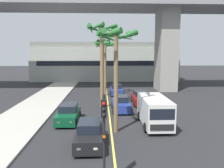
# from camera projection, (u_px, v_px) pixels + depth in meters

# --- Properties ---
(sidewalk_left) EXTENTS (4.80, 80.00, 0.15)m
(sidewalk_left) POSITION_uv_depth(u_px,v_px,m) (8.00, 130.00, 17.39)
(sidewalk_left) COLOR #ADA89E
(sidewalk_left) RESTS_ON ground
(lane_stripe_center) EXTENTS (0.14, 56.00, 0.01)m
(lane_stripe_center) POSITION_uv_depth(u_px,v_px,m) (108.00, 106.00, 25.67)
(lane_stripe_center) COLOR #DBCC4C
(lane_stripe_center) RESTS_ON ground
(bridge_overpass) EXTENTS (75.09, 8.00, 17.02)m
(bridge_overpass) POSITION_uv_depth(u_px,v_px,m) (112.00, 4.00, 34.85)
(bridge_overpass) COLOR gray
(bridge_overpass) RESTS_ON ground
(pier_building_backdrop) EXTENTS (31.59, 8.04, 8.31)m
(pier_building_backdrop) POSITION_uv_depth(u_px,v_px,m) (105.00, 62.00, 50.76)
(pier_building_backdrop) COLOR #ADB2A8
(pier_building_backdrop) RESTS_ON ground
(car_queue_front) EXTENTS (1.84, 4.10, 1.56)m
(car_queue_front) POSITION_uv_depth(u_px,v_px,m) (89.00, 134.00, 14.58)
(car_queue_front) COLOR black
(car_queue_front) RESTS_ON ground
(car_queue_second) EXTENTS (1.84, 4.10, 1.56)m
(car_queue_second) POSITION_uv_depth(u_px,v_px,m) (117.00, 90.00, 32.54)
(car_queue_second) COLOR navy
(car_queue_second) RESTS_ON ground
(car_queue_third) EXTENTS (1.91, 4.14, 1.56)m
(car_queue_third) POSITION_uv_depth(u_px,v_px,m) (140.00, 98.00, 26.54)
(car_queue_third) COLOR maroon
(car_queue_third) RESTS_ON ground
(car_queue_fourth) EXTENTS (1.87, 4.12, 1.56)m
(car_queue_fourth) POSITION_uv_depth(u_px,v_px,m) (68.00, 114.00, 19.50)
(car_queue_fourth) COLOR #0C4728
(car_queue_fourth) RESTS_ON ground
(car_queue_fifth) EXTENTS (1.85, 4.11, 1.56)m
(car_queue_fifth) POSITION_uv_depth(u_px,v_px,m) (121.00, 104.00, 23.40)
(car_queue_fifth) COLOR navy
(car_queue_fifth) RESTS_ON ground
(delivery_van) EXTENTS (2.20, 5.27, 2.36)m
(delivery_van) POSITION_uv_depth(u_px,v_px,m) (154.00, 111.00, 18.39)
(delivery_van) COLOR silver
(delivery_van) RESTS_ON ground
(traffic_light_median_near) EXTENTS (0.24, 0.37, 4.20)m
(traffic_light_median_near) POSITION_uv_depth(u_px,v_px,m) (104.00, 129.00, 9.66)
(traffic_light_median_near) COLOR black
(traffic_light_median_near) RESTS_ON ground
(palm_tree_near_median) EXTENTS (2.48, 2.64, 8.33)m
(palm_tree_near_median) POSITION_uv_depth(u_px,v_px,m) (103.00, 51.00, 37.57)
(palm_tree_near_median) COLOR brown
(palm_tree_near_median) RESTS_ON ground
(palm_tree_mid_median) EXTENTS (3.45, 3.53, 9.11)m
(palm_tree_mid_median) POSITION_uv_depth(u_px,v_px,m) (102.00, 42.00, 23.89)
(palm_tree_mid_median) COLOR brown
(palm_tree_mid_median) RESTS_ON ground
(palm_tree_far_median) EXTENTS (3.17, 3.24, 7.74)m
(palm_tree_far_median) POSITION_uv_depth(u_px,v_px,m) (116.00, 47.00, 16.32)
(palm_tree_far_median) COLOR brown
(palm_tree_far_median) RESTS_ON ground
(palm_tree_farthest_median) EXTENTS (3.20, 3.29, 7.70)m
(palm_tree_farthest_median) POSITION_uv_depth(u_px,v_px,m) (105.00, 50.00, 31.33)
(palm_tree_farthest_median) COLOR brown
(palm_tree_farthest_median) RESTS_ON ground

